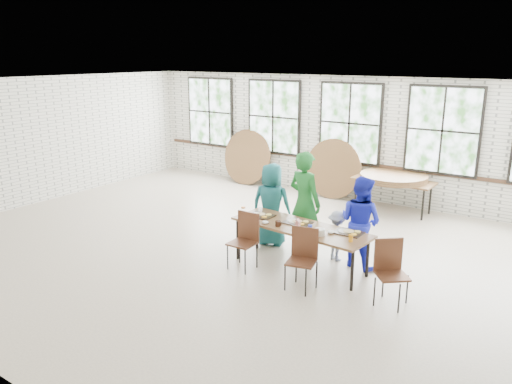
# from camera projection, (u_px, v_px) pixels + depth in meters

# --- Properties ---
(room) EXTENTS (12.00, 12.00, 12.00)m
(room) POSITION_uv_depth(u_px,v_px,m) (350.00, 125.00, 12.15)
(room) COLOR beige
(room) RESTS_ON ground
(dining_table) EXTENTS (2.47, 1.03, 0.74)m
(dining_table) POSITION_uv_depth(u_px,v_px,m) (300.00, 229.00, 8.28)
(dining_table) COLOR brown
(dining_table) RESTS_ON ground
(chair_near_left) EXTENTS (0.43, 0.41, 0.95)m
(chair_near_left) POSITION_uv_depth(u_px,v_px,m) (245.00, 236.00, 8.35)
(chair_near_left) COLOR #4E2B1A
(chair_near_left) RESTS_ON ground
(chair_near_right) EXTENTS (0.50, 0.49, 0.95)m
(chair_near_right) POSITION_uv_depth(u_px,v_px,m) (303.00, 253.00, 7.61)
(chair_near_right) COLOR #4E2B1A
(chair_near_right) RESTS_ON ground
(chair_spare) EXTENTS (0.58, 0.58, 0.95)m
(chair_spare) POSITION_uv_depth(u_px,v_px,m) (390.00, 266.00, 7.15)
(chair_spare) COLOR #4E2B1A
(chair_spare) RESTS_ON ground
(adult_teal) EXTENTS (0.86, 0.67, 1.57)m
(adult_teal) POSITION_uv_depth(u_px,v_px,m) (271.00, 204.00, 9.31)
(adult_teal) COLOR #1A665F
(adult_teal) RESTS_ON ground
(adult_green) EXTENTS (0.76, 0.58, 1.87)m
(adult_green) POSITION_uv_depth(u_px,v_px,m) (305.00, 203.00, 8.89)
(adult_green) COLOR #1C6C28
(adult_green) RESTS_ON ground
(toddler) EXTENTS (0.65, 0.48, 0.89)m
(toddler) POSITION_uv_depth(u_px,v_px,m) (337.00, 236.00, 8.66)
(toddler) COLOR #152041
(toddler) RESTS_ON ground
(adult_blue) EXTENTS (0.88, 0.75, 1.57)m
(adult_blue) POSITION_uv_depth(u_px,v_px,m) (360.00, 222.00, 8.34)
(adult_blue) COLOR #1D27CB
(adult_blue) RESTS_ON ground
(storage_table) EXTENTS (1.82, 0.80, 0.74)m
(storage_table) POSITION_uv_depth(u_px,v_px,m) (393.00, 182.00, 11.33)
(storage_table) COLOR brown
(storage_table) RESTS_ON ground
(tabletop_clutter) EXTENTS (2.08, 0.59, 0.11)m
(tabletop_clutter) POSITION_uv_depth(u_px,v_px,m) (305.00, 226.00, 8.18)
(tabletop_clutter) COLOR black
(tabletop_clutter) RESTS_ON dining_table
(round_tops_stacked) EXTENTS (1.50, 1.50, 0.13)m
(round_tops_stacked) POSITION_uv_depth(u_px,v_px,m) (394.00, 177.00, 11.30)
(round_tops_stacked) COLOR brown
(round_tops_stacked) RESTS_ON storage_table
(round_tops_leaning) EXTENTS (4.21, 0.50, 1.49)m
(round_tops_leaning) POSITION_uv_depth(u_px,v_px,m) (273.00, 161.00, 13.38)
(round_tops_leaning) COLOR brown
(round_tops_leaning) RESTS_ON ground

